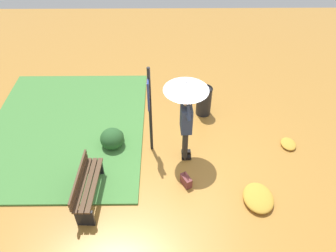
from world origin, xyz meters
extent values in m
plane|color=#B27A33|center=(0.00, 0.00, 0.00)|extent=(18.00, 18.00, 0.00)
cube|color=#47843D|center=(1.20, 3.06, 0.03)|extent=(4.80, 4.00, 0.05)
cylinder|color=#2D2823|center=(0.09, 0.03, 0.43)|extent=(0.12, 0.12, 0.86)
cylinder|color=#2D2823|center=(0.27, 0.03, 0.43)|extent=(0.12, 0.12, 0.86)
cube|color=black|center=(0.09, -0.01, 0.04)|extent=(0.12, 0.23, 0.08)
cube|color=black|center=(0.27, -0.01, 0.04)|extent=(0.12, 0.23, 0.08)
cube|color=#2D3851|center=(0.18, 0.03, 1.18)|extent=(0.39, 0.26, 0.64)
sphere|color=tan|center=(0.18, 0.03, 1.64)|extent=(0.20, 0.20, 0.20)
ellipsoid|color=black|center=(0.18, 0.03, 1.67)|extent=(0.20, 0.20, 0.15)
cylinder|color=#2D3851|center=(-0.03, 0.00, 1.39)|extent=(0.18, 0.13, 0.18)
cylinder|color=#2D3851|center=(0.01, -0.01, 1.48)|extent=(0.24, 0.11, 0.33)
cube|color=black|center=(0.09, 0.01, 1.62)|extent=(0.07, 0.02, 0.14)
cylinder|color=#2D3851|center=(0.34, 0.03, 1.42)|extent=(0.11, 0.10, 0.09)
cylinder|color=#2D3851|center=(0.33, 0.04, 1.51)|extent=(0.10, 0.09, 0.23)
cylinder|color=#A5A5AD|center=(0.32, 0.05, 1.83)|extent=(0.02, 0.02, 0.41)
cone|color=silver|center=(0.32, 0.05, 1.92)|extent=(0.96, 0.96, 0.16)
sphere|color=#A5A5AD|center=(0.32, 0.05, 2.03)|extent=(0.02, 0.02, 0.02)
cylinder|color=black|center=(0.44, 0.81, 1.15)|extent=(0.07, 0.07, 2.30)
cube|color=navy|center=(0.44, 0.83, 1.70)|extent=(0.44, 0.04, 0.70)
cube|color=silver|center=(0.44, 0.85, 1.70)|extent=(0.38, 0.01, 0.64)
cube|color=brown|center=(-0.67, 0.04, 0.12)|extent=(0.33, 0.27, 0.24)
torus|color=brown|center=(-0.67, 0.04, 0.28)|extent=(0.16, 0.10, 0.18)
cube|color=black|center=(-1.64, 2.05, 0.22)|extent=(0.08, 0.36, 0.44)
cube|color=black|center=(-0.36, 2.05, 0.22)|extent=(0.08, 0.36, 0.44)
cube|color=#513823|center=(-1.00, 1.93, 0.46)|extent=(1.40, 0.16, 0.04)
cube|color=#513823|center=(-1.00, 2.05, 0.46)|extent=(1.40, 0.16, 0.04)
cube|color=#513823|center=(-1.00, 2.17, 0.46)|extent=(1.40, 0.16, 0.04)
cube|color=#513823|center=(-1.00, 2.22, 0.56)|extent=(1.40, 0.10, 0.10)
cube|color=#513823|center=(-1.00, 2.22, 0.70)|extent=(1.40, 0.10, 0.10)
cylinder|color=black|center=(1.80, -0.55, 0.40)|extent=(0.40, 0.40, 0.80)
torus|color=black|center=(1.80, -0.55, 0.82)|extent=(0.42, 0.42, 0.04)
ellipsoid|color=#285628|center=(0.53, 1.77, 0.26)|extent=(0.57, 0.57, 0.51)
ellipsoid|color=#1E421E|center=(0.70, 1.69, 0.17)|extent=(0.34, 0.34, 0.34)
ellipsoid|color=gold|center=(-1.11, -1.46, 0.09)|extent=(0.79, 0.63, 0.17)
ellipsoid|color=gold|center=(0.51, -2.55, 0.05)|extent=(0.46, 0.36, 0.10)
camera|label=1|loc=(-5.24, 0.48, 5.83)|focal=35.41mm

